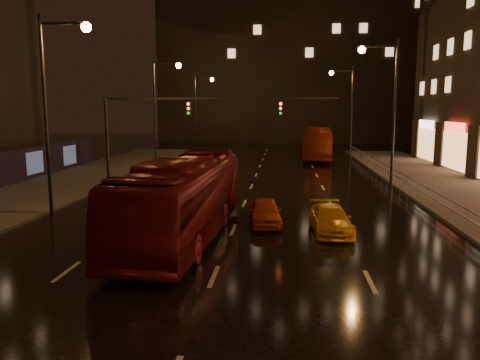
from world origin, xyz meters
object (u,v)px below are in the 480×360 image
object	(u,v)px
bus_curb	(318,143)
bus_red	(184,199)
taxi_far	(330,219)
taxi_near	(265,212)

from	to	relation	value
bus_curb	bus_red	bearing A→B (deg)	-98.96
bus_red	bus_curb	world-z (taller)	bus_curb
bus_red	taxi_far	xyz separation A→B (m)	(6.27, 1.49, -1.11)
bus_red	bus_curb	size ratio (longest dim) A/B	0.99
bus_red	taxi_far	size ratio (longest dim) A/B	3.03
bus_curb	taxi_near	size ratio (longest dim) A/B	3.43
bus_red	taxi_far	world-z (taller)	bus_red
taxi_near	bus_red	bearing A→B (deg)	-146.85
bus_red	taxi_far	distance (m)	6.54
taxi_far	bus_red	bearing A→B (deg)	-170.33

